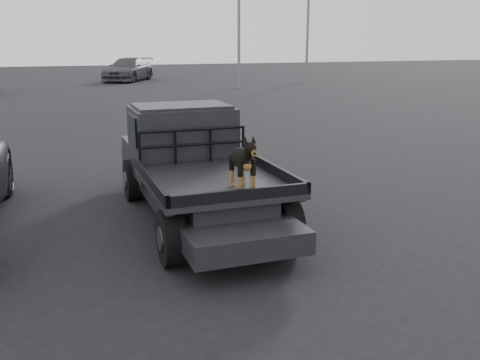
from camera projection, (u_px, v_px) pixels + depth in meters
name	position (u px, v px, depth m)	size (l,w,h in m)	color
ground	(219.00, 249.00, 7.63)	(120.00, 120.00, 0.00)	black
flatbed_ute	(197.00, 192.00, 8.80)	(2.00, 5.40, 0.92)	black
ute_cab	(182.00, 129.00, 9.43)	(1.72, 1.30, 0.88)	black
headache_rack	(193.00, 146.00, 8.79)	(1.80, 0.08, 0.55)	black
dog	(242.00, 163.00, 7.19)	(0.32, 0.60, 0.74)	black
distant_car_b	(128.00, 69.00, 38.98)	(2.32, 5.71, 1.66)	#3F3F43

